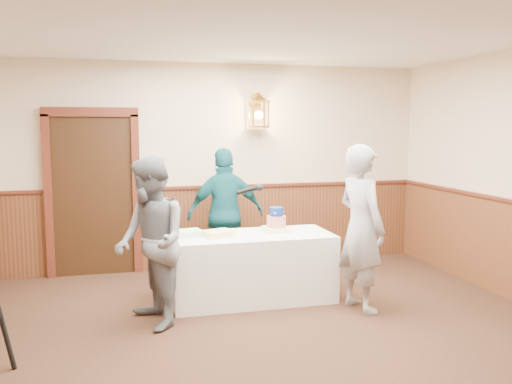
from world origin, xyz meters
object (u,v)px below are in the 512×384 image
sheet_cake_green (188,233)px  assistant_p (226,214)px  tiered_cake (276,222)px  interviewer (151,243)px  sheet_cake_yellow (218,234)px  display_table (252,267)px  baker (361,228)px

sheet_cake_green → assistant_p: assistant_p is taller
tiered_cake → sheet_cake_green: tiered_cake is taller
sheet_cake_green → interviewer: 0.76m
sheet_cake_yellow → sheet_cake_green: (-0.32, 0.09, 0.00)m
assistant_p → display_table: bearing=94.5°
sheet_cake_green → baker: 1.87m
tiered_cake → interviewer: size_ratio=0.17×
baker → assistant_p: bearing=23.4°
tiered_cake → assistant_p: size_ratio=0.17×
sheet_cake_green → assistant_p: (0.60, 0.86, 0.06)m
sheet_cake_yellow → interviewer: bearing=-145.4°
tiered_cake → sheet_cake_green: (-1.02, -0.01, -0.08)m
sheet_cake_green → display_table: bearing=-5.0°
tiered_cake → assistant_p: assistant_p is taller
sheet_cake_yellow → tiered_cake: bearing=8.5°
sheet_cake_green → interviewer: interviewer is taller
sheet_cake_green → tiered_cake: bearing=0.7°
sheet_cake_yellow → assistant_p: (0.28, 0.95, 0.06)m
display_table → interviewer: 1.35m
baker → assistant_p: baker is taller
sheet_cake_green → sheet_cake_yellow: bearing=-15.9°
sheet_cake_green → interviewer: bearing=-125.5°
sheet_cake_green → interviewer: (-0.44, -0.61, 0.05)m
display_table → tiered_cake: bearing=13.5°
sheet_cake_yellow → assistant_p: size_ratio=0.19×
display_table → sheet_cake_green: size_ratio=6.12×
interviewer → assistant_p: bearing=130.6°
display_table → assistant_p: 1.04m
tiered_cake → baker: bearing=-43.4°
baker → assistant_p: 1.91m
display_table → interviewer: size_ratio=1.08×
interviewer → baker: (2.18, -0.06, 0.05)m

